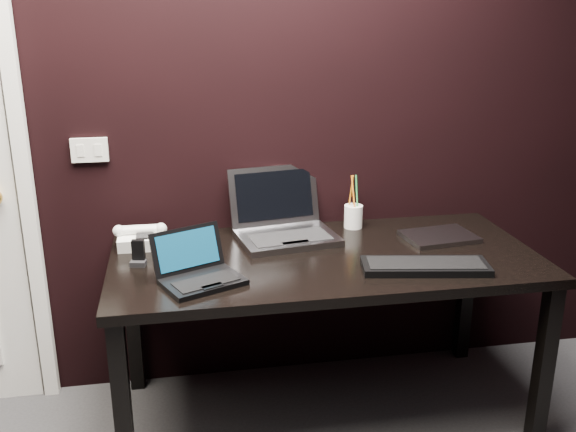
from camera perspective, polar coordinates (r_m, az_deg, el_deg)
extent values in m
plane|color=black|center=(2.77, -4.56, 10.05)|extent=(4.00, 0.00, 4.00)
cube|color=white|center=(2.85, -22.39, 3.30)|extent=(0.06, 0.05, 2.11)
cube|color=silver|center=(2.80, -17.23, 5.63)|extent=(0.15, 0.02, 0.10)
cube|color=silver|center=(2.79, -17.97, 5.53)|extent=(0.03, 0.01, 0.05)
cube|color=silver|center=(2.78, -16.54, 5.63)|extent=(0.03, 0.01, 0.05)
cube|color=black|center=(2.59, 3.32, -3.86)|extent=(1.70, 0.80, 0.04)
cube|color=black|center=(2.40, -14.48, -16.39)|extent=(0.06, 0.06, 0.70)
cube|color=black|center=(2.75, 21.78, -12.35)|extent=(0.06, 0.06, 0.70)
cube|color=black|center=(3.00, -13.64, -8.85)|extent=(0.06, 0.06, 0.70)
cube|color=black|center=(3.29, 15.51, -6.51)|extent=(0.06, 0.06, 0.70)
cube|color=black|center=(2.32, -7.56, -5.84)|extent=(0.33, 0.28, 0.02)
cube|color=black|center=(2.30, -7.31, -5.78)|extent=(0.25, 0.19, 0.00)
cube|color=black|center=(2.26, -6.74, -6.21)|extent=(0.08, 0.06, 0.00)
cube|color=black|center=(2.39, -8.94, -2.93)|extent=(0.27, 0.16, 0.16)
cube|color=#093049|center=(2.39, -8.89, -2.93)|extent=(0.23, 0.13, 0.13)
cube|color=gray|center=(2.72, -0.06, -1.96)|extent=(0.44, 0.35, 0.03)
cube|color=black|center=(2.68, 0.19, -1.88)|extent=(0.35, 0.21, 0.00)
cube|color=#99989D|center=(2.61, 0.75, -2.42)|extent=(0.12, 0.06, 0.00)
cube|color=#9A9A9F|center=(2.83, -1.25, 1.86)|extent=(0.41, 0.14, 0.25)
cube|color=black|center=(2.83, -1.21, 1.86)|extent=(0.35, 0.11, 0.20)
cube|color=black|center=(2.48, 12.10, -4.39)|extent=(0.50, 0.24, 0.03)
cube|color=black|center=(2.48, 12.12, -4.07)|extent=(0.45, 0.20, 0.00)
cube|color=gray|center=(2.82, 13.29, -1.79)|extent=(0.32, 0.25, 0.02)
cube|color=white|center=(2.72, -12.94, -2.03)|extent=(0.18, 0.17, 0.08)
cylinder|color=white|center=(2.70, -13.02, -1.21)|extent=(0.17, 0.04, 0.04)
sphere|color=white|center=(2.71, -14.81, -1.30)|extent=(0.05, 0.05, 0.05)
sphere|color=silver|center=(2.69, -11.23, -1.12)|extent=(0.05, 0.05, 0.05)
cube|color=black|center=(2.67, -12.61, -1.70)|extent=(0.07, 0.05, 0.01)
cube|color=black|center=(2.53, -13.15, -3.16)|extent=(0.05, 0.03, 0.10)
cube|color=black|center=(2.53, -13.17, -4.12)|extent=(0.07, 0.05, 0.02)
cylinder|color=white|center=(2.88, 5.83, -0.04)|extent=(0.09, 0.09, 0.10)
cylinder|color=#C76D12|center=(2.86, 5.62, 2.16)|extent=(0.02, 0.03, 0.15)
cylinder|color=green|center=(2.85, 6.13, 2.09)|extent=(0.01, 0.02, 0.15)
cylinder|color=black|center=(2.86, 5.93, 2.19)|extent=(0.01, 0.02, 0.15)
cylinder|color=orange|center=(2.84, 5.82, 2.06)|extent=(0.02, 0.04, 0.15)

